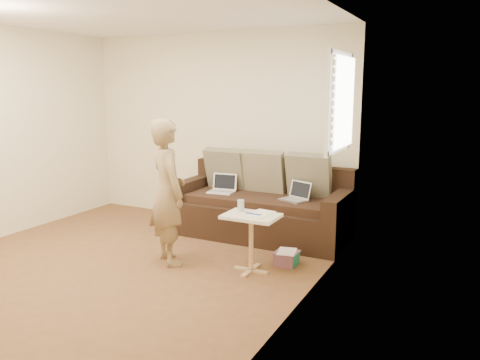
{
  "coord_description": "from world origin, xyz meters",
  "views": [
    {
      "loc": [
        3.27,
        -3.51,
        1.84
      ],
      "look_at": [
        0.8,
        1.4,
        0.78
      ],
      "focal_mm": 35.38,
      "sensor_mm": 36.0,
      "label": 1
    }
  ],
  "objects": [
    {
      "name": "floor",
      "position": [
        0.0,
        0.0,
        0.0
      ],
      "size": [
        4.5,
        4.5,
        0.0
      ],
      "primitive_type": "plane",
      "color": "brown",
      "rests_on": "ground"
    },
    {
      "name": "ceiling",
      "position": [
        0.0,
        0.0,
        2.6
      ],
      "size": [
        4.5,
        4.5,
        0.0
      ],
      "primitive_type": "plane",
      "rotation": [
        3.14,
        0.0,
        0.0
      ],
      "color": "white",
      "rests_on": "wall_back"
    },
    {
      "name": "wall_back",
      "position": [
        0.0,
        2.25,
        1.3
      ],
      "size": [
        4.0,
        0.0,
        4.0
      ],
      "primitive_type": "plane",
      "rotation": [
        1.57,
        0.0,
        0.0
      ],
      "color": "beige",
      "rests_on": "ground"
    },
    {
      "name": "wall_right",
      "position": [
        2.0,
        0.0,
        1.3
      ],
      "size": [
        0.0,
        4.5,
        4.5
      ],
      "primitive_type": "plane",
      "rotation": [
        1.57,
        0.0,
        -1.57
      ],
      "color": "beige",
      "rests_on": "ground"
    },
    {
      "name": "window_blinds",
      "position": [
        1.95,
        1.5,
        1.7
      ],
      "size": [
        0.12,
        0.88,
        1.08
      ],
      "primitive_type": null,
      "color": "white",
      "rests_on": "wall_right"
    },
    {
      "name": "sofa",
      "position": [
        0.9,
        1.77,
        0.42
      ],
      "size": [
        2.2,
        0.95,
        0.85
      ],
      "primitive_type": null,
      "color": "black",
      "rests_on": "ground"
    },
    {
      "name": "pillow_left",
      "position": [
        0.3,
        1.97,
        0.79
      ],
      "size": [
        0.55,
        0.29,
        0.57
      ],
      "primitive_type": null,
      "rotation": [
        0.28,
        0.0,
        0.0
      ],
      "color": "#6A624E",
      "rests_on": "sofa"
    },
    {
      "name": "pillow_mid",
      "position": [
        0.85,
        1.99,
        0.79
      ],
      "size": [
        0.55,
        0.27,
        0.57
      ],
      "primitive_type": null,
      "rotation": [
        0.24,
        0.0,
        0.0
      ],
      "color": "#747052",
      "rests_on": "sofa"
    },
    {
      "name": "pillow_right",
      "position": [
        1.45,
        2.0,
        0.79
      ],
      "size": [
        0.55,
        0.28,
        0.57
      ],
      "primitive_type": null,
      "rotation": [
        0.26,
        0.0,
        0.0
      ],
      "color": "#6A624E",
      "rests_on": "sofa"
    },
    {
      "name": "laptop_silver",
      "position": [
        1.36,
        1.72,
        0.52
      ],
      "size": [
        0.38,
        0.33,
        0.21
      ],
      "primitive_type": null,
      "rotation": [
        0.0,
        0.0,
        -0.39
      ],
      "color": "#B7BABC",
      "rests_on": "sofa"
    },
    {
      "name": "laptop_white",
      "position": [
        0.36,
        1.72,
        0.52
      ],
      "size": [
        0.35,
        0.27,
        0.24
      ],
      "primitive_type": null,
      "rotation": [
        0.0,
        0.0,
        0.11
      ],
      "color": "white",
      "rests_on": "sofa"
    },
    {
      "name": "person",
      "position": [
        0.41,
        0.49,
        0.78
      ],
      "size": [
        0.68,
        0.64,
        1.55
      ],
      "primitive_type": "imported",
      "rotation": [
        0.0,
        0.0,
        2.52
      ],
      "color": "olive",
      "rests_on": "ground"
    },
    {
      "name": "side_table",
      "position": [
        1.31,
        0.64,
        0.3
      ],
      "size": [
        0.55,
        0.38,
        0.6
      ],
      "primitive_type": null,
      "color": "silver",
      "rests_on": "ground"
    },
    {
      "name": "drinking_glass",
      "position": [
        1.15,
        0.71,
        0.66
      ],
      "size": [
        0.07,
        0.07,
        0.12
      ],
      "primitive_type": null,
      "color": "silver",
      "rests_on": "side_table"
    },
    {
      "name": "scissors",
      "position": [
        1.33,
        0.65,
        0.61
      ],
      "size": [
        0.19,
        0.11,
        0.02
      ],
      "primitive_type": null,
      "rotation": [
        0.0,
        0.0,
        -0.07
      ],
      "color": "silver",
      "rests_on": "side_table"
    },
    {
      "name": "paper_on_table",
      "position": [
        1.37,
        0.72,
        0.6
      ],
      "size": [
        0.25,
        0.33,
        0.0
      ],
      "primitive_type": null,
      "rotation": [
        0.0,
        0.0,
        -0.14
      ],
      "color": "white",
      "rests_on": "side_table"
    },
    {
      "name": "striped_box",
      "position": [
        1.57,
        0.97,
        0.07
      ],
      "size": [
        0.24,
        0.24,
        0.15
      ],
      "primitive_type": null,
      "color": "#CC1E6B",
      "rests_on": "ground"
    }
  ]
}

